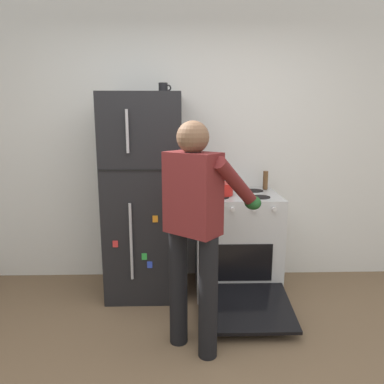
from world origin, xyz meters
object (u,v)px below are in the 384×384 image
(coffee_mug, at_px, (163,88))
(stove_range, at_px, (237,243))
(refrigerator, at_px, (145,196))
(person_cook, at_px, (197,217))
(pepper_mill, at_px, (265,180))
(red_pot, at_px, (221,189))

(coffee_mug, bearing_deg, stove_range, -5.79)
(refrigerator, distance_m, person_cook, 1.01)
(pepper_mill, bearing_deg, coffee_mug, -171.21)
(stove_range, xyz_separation_m, coffee_mug, (-0.67, 0.07, 1.41))
(person_cook, height_order, pepper_mill, person_cook)
(stove_range, bearing_deg, coffee_mug, 174.21)
(person_cook, height_order, red_pot, person_cook)
(stove_range, relative_size, coffee_mug, 10.95)
(stove_range, height_order, coffee_mug, coffee_mug)
(person_cook, xyz_separation_m, red_pot, (0.25, 0.85, 0.03))
(coffee_mug, bearing_deg, red_pot, -11.10)
(person_cook, distance_m, red_pot, 0.89)
(refrigerator, xyz_separation_m, stove_range, (0.85, -0.02, -0.46))
(person_cook, bearing_deg, refrigerator, 116.05)
(refrigerator, height_order, coffee_mug, coffee_mug)
(red_pot, bearing_deg, pepper_mill, 28.52)
(red_pot, bearing_deg, coffee_mug, 168.90)
(red_pot, bearing_deg, person_cook, -106.43)
(coffee_mug, bearing_deg, person_cook, -74.82)
(red_pot, distance_m, pepper_mill, 0.52)
(refrigerator, bearing_deg, red_pot, -4.10)
(refrigerator, relative_size, pepper_mill, 10.28)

